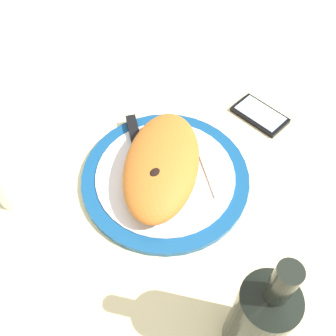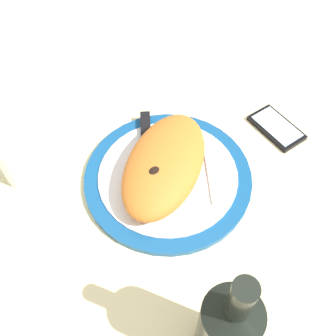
# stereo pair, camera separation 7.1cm
# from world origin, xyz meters

# --- Properties ---
(ground_plane) EXTENTS (1.50, 1.50, 0.03)m
(ground_plane) POSITION_xyz_m (0.00, 0.00, -0.01)
(ground_plane) COLOR beige
(plate) EXTENTS (0.31, 0.31, 0.02)m
(plate) POSITION_xyz_m (0.00, 0.00, 0.01)
(plate) COLOR navy
(plate) RESTS_ON ground_plane
(calzone) EXTENTS (0.27, 0.17, 0.06)m
(calzone) POSITION_xyz_m (-0.00, 0.01, 0.05)
(calzone) COLOR orange
(calzone) RESTS_ON plate
(fork) EXTENTS (0.15, 0.05, 0.00)m
(fork) POSITION_xyz_m (0.03, -0.07, 0.02)
(fork) COLOR silver
(fork) RESTS_ON plate
(knife) EXTENTS (0.22, 0.07, 0.01)m
(knife) POSITION_xyz_m (0.07, 0.05, 0.02)
(knife) COLOR silver
(knife) RESTS_ON plate
(smartphone) EXTENTS (0.12, 0.12, 0.01)m
(smartphone) POSITION_xyz_m (0.16, -0.20, 0.01)
(smartphone) COLOR black
(smartphone) RESTS_ON ground_plane
(water_glass) EXTENTS (0.07, 0.07, 0.09)m
(water_glass) POSITION_xyz_m (-0.03, 0.27, 0.04)
(water_glass) COLOR silver
(water_glass) RESTS_ON ground_plane
(wine_bottle) EXTENTS (0.07, 0.07, 0.26)m
(wine_bottle) POSITION_xyz_m (-0.28, -0.12, 0.10)
(wine_bottle) COLOR black
(wine_bottle) RESTS_ON ground_plane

